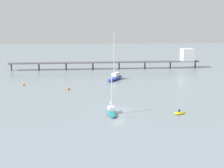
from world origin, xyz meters
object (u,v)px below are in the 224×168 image
object	(u,v)px
pier	(151,58)
mooring_buoy_mid	(24,84)
sailboat_blue	(115,77)
dinghy_yellow	(179,113)
sailboat_teal	(111,111)
mooring_buoy_far	(68,88)

from	to	relation	value
pier	mooring_buoy_mid	distance (m)	50.88
pier	mooring_buoy_mid	size ratio (longest dim) A/B	112.10
sailboat_blue	dinghy_yellow	xyz separation A→B (m)	(9.68, -36.05, -0.70)
mooring_buoy_mid	sailboat_teal	bearing A→B (deg)	-51.29
sailboat_blue	mooring_buoy_mid	size ratio (longest dim) A/B	22.34
sailboat_blue	mooring_buoy_mid	bearing A→B (deg)	-165.02
pier	mooring_buoy_mid	bearing A→B (deg)	-144.10
pier	mooring_buoy_far	distance (m)	46.04
mooring_buoy_mid	mooring_buoy_far	bearing A→B (deg)	-26.51
dinghy_yellow	mooring_buoy_mid	distance (m)	46.00
pier	sailboat_teal	xyz separation A→B (m)	(-18.42, -58.08, -3.33)
mooring_buoy_far	mooring_buoy_mid	world-z (taller)	mooring_buoy_far
mooring_buoy_far	sailboat_blue	bearing A→B (deg)	45.55
sailboat_teal	mooring_buoy_far	xyz separation A→B (m)	(-9.86, 21.92, -0.21)
dinghy_yellow	sailboat_teal	bearing A→B (deg)	176.49
pier	sailboat_blue	size ratio (longest dim) A/B	5.02
sailboat_teal	mooring_buoy_mid	xyz separation A→B (m)	(-22.69, 28.32, -0.25)
sailboat_blue	dinghy_yellow	distance (m)	37.33
sailboat_blue	mooring_buoy_mid	world-z (taller)	sailboat_blue
mooring_buoy_far	sailboat_teal	bearing A→B (deg)	-65.79
pier	dinghy_yellow	bearing A→B (deg)	-95.34
sailboat_teal	mooring_buoy_far	bearing A→B (deg)	114.21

